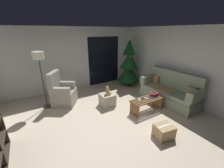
{
  "coord_description": "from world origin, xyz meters",
  "views": [
    {
      "loc": [
        -1.64,
        -2.65,
        2.35
      ],
      "look_at": [
        0.4,
        0.7,
        0.85
      ],
      "focal_mm": 22.53,
      "sensor_mm": 36.0,
      "label": 1
    }
  ],
  "objects_px": {
    "cardboard_box_taped_mid_floor": "(164,131)",
    "remote_graphite": "(150,98)",
    "coffee_table": "(147,103)",
    "floor_lamp": "(39,61)",
    "book_stack": "(154,94)",
    "remote_white": "(146,98)",
    "christmas_tree": "(129,65)",
    "teddy_bear_honey": "(107,91)",
    "ottoman": "(107,100)",
    "armchair": "(62,93)",
    "couch": "(169,91)",
    "remote_black": "(143,99)",
    "cell_phone": "(154,93)",
    "remote_silver": "(139,100)"
  },
  "relations": [
    {
      "from": "cardboard_box_taped_mid_floor",
      "to": "remote_graphite",
      "type": "bearing_deg",
      "value": 60.86
    },
    {
      "from": "coffee_table",
      "to": "cardboard_box_taped_mid_floor",
      "type": "relative_size",
      "value": 2.36
    },
    {
      "from": "coffee_table",
      "to": "cardboard_box_taped_mid_floor",
      "type": "distance_m",
      "value": 1.17
    },
    {
      "from": "floor_lamp",
      "to": "book_stack",
      "type": "bearing_deg",
      "value": -32.07
    },
    {
      "from": "remote_white",
      "to": "christmas_tree",
      "type": "relative_size",
      "value": 0.07
    },
    {
      "from": "christmas_tree",
      "to": "remote_white",
      "type": "bearing_deg",
      "value": -113.59
    },
    {
      "from": "christmas_tree",
      "to": "teddy_bear_honey",
      "type": "distance_m",
      "value": 2.14
    },
    {
      "from": "coffee_table",
      "to": "ottoman",
      "type": "distance_m",
      "value": 1.28
    },
    {
      "from": "armchair",
      "to": "couch",
      "type": "bearing_deg",
      "value": -29.11
    },
    {
      "from": "christmas_tree",
      "to": "remote_black",
      "type": "bearing_deg",
      "value": -116.6
    },
    {
      "from": "remote_white",
      "to": "floor_lamp",
      "type": "distance_m",
      "value": 3.36
    },
    {
      "from": "cell_phone",
      "to": "teddy_bear_honey",
      "type": "distance_m",
      "value": 1.47
    },
    {
      "from": "remote_white",
      "to": "book_stack",
      "type": "xyz_separation_m",
      "value": [
        0.35,
        0.02,
        0.04
      ]
    },
    {
      "from": "remote_graphite",
      "to": "book_stack",
      "type": "relative_size",
      "value": 0.64
    },
    {
      "from": "coffee_table",
      "to": "cell_phone",
      "type": "relative_size",
      "value": 7.64
    },
    {
      "from": "ottoman",
      "to": "floor_lamp",
      "type": "bearing_deg",
      "value": 151.12
    },
    {
      "from": "floor_lamp",
      "to": "teddy_bear_honey",
      "type": "xyz_separation_m",
      "value": [
        1.74,
        -0.96,
        -0.98
      ]
    },
    {
      "from": "remote_silver",
      "to": "armchair",
      "type": "height_order",
      "value": "armchair"
    },
    {
      "from": "remote_black",
      "to": "remote_silver",
      "type": "xyz_separation_m",
      "value": [
        -0.14,
        -0.0,
        0.0
      ]
    },
    {
      "from": "remote_white",
      "to": "cardboard_box_taped_mid_floor",
      "type": "relative_size",
      "value": 0.33
    },
    {
      "from": "christmas_tree",
      "to": "armchair",
      "type": "distance_m",
      "value": 3.04
    },
    {
      "from": "couch",
      "to": "remote_silver",
      "type": "height_order",
      "value": "couch"
    },
    {
      "from": "teddy_bear_honey",
      "to": "cardboard_box_taped_mid_floor",
      "type": "xyz_separation_m",
      "value": [
        0.38,
        -1.98,
        -0.37
      ]
    },
    {
      "from": "cell_phone",
      "to": "teddy_bear_honey",
      "type": "relative_size",
      "value": 0.5
    },
    {
      "from": "coffee_table",
      "to": "christmas_tree",
      "type": "height_order",
      "value": "christmas_tree"
    },
    {
      "from": "ottoman",
      "to": "cardboard_box_taped_mid_floor",
      "type": "xyz_separation_m",
      "value": [
        0.38,
        -1.99,
        -0.05
      ]
    },
    {
      "from": "couch",
      "to": "christmas_tree",
      "type": "relative_size",
      "value": 0.94
    },
    {
      "from": "remote_white",
      "to": "cell_phone",
      "type": "height_order",
      "value": "cell_phone"
    },
    {
      "from": "couch",
      "to": "remote_black",
      "type": "bearing_deg",
      "value": 178.28
    },
    {
      "from": "remote_graphite",
      "to": "remote_silver",
      "type": "xyz_separation_m",
      "value": [
        -0.38,
        0.05,
        0.0
      ]
    },
    {
      "from": "couch",
      "to": "remote_graphite",
      "type": "xyz_separation_m",
      "value": [
        -0.95,
        -0.02,
        0.02
      ]
    },
    {
      "from": "cardboard_box_taped_mid_floor",
      "to": "coffee_table",
      "type": "bearing_deg",
      "value": 65.09
    },
    {
      "from": "remote_graphite",
      "to": "christmas_tree",
      "type": "relative_size",
      "value": 0.07
    },
    {
      "from": "remote_black",
      "to": "remote_silver",
      "type": "height_order",
      "value": "same"
    },
    {
      "from": "couch",
      "to": "floor_lamp",
      "type": "height_order",
      "value": "floor_lamp"
    },
    {
      "from": "remote_silver",
      "to": "book_stack",
      "type": "bearing_deg",
      "value": -149.88
    },
    {
      "from": "remote_white",
      "to": "ottoman",
      "type": "height_order",
      "value": "remote_white"
    },
    {
      "from": "cardboard_box_taped_mid_floor",
      "to": "armchair",
      "type": "bearing_deg",
      "value": 119.59
    },
    {
      "from": "couch",
      "to": "cardboard_box_taped_mid_floor",
      "type": "height_order",
      "value": "couch"
    },
    {
      "from": "armchair",
      "to": "ottoman",
      "type": "xyz_separation_m",
      "value": [
        1.23,
        -0.85,
        -0.2
      ]
    },
    {
      "from": "remote_silver",
      "to": "cell_phone",
      "type": "distance_m",
      "value": 0.6
    },
    {
      "from": "teddy_bear_honey",
      "to": "christmas_tree",
      "type": "bearing_deg",
      "value": 33.7
    },
    {
      "from": "armchair",
      "to": "teddy_bear_honey",
      "type": "relative_size",
      "value": 3.96
    },
    {
      "from": "couch",
      "to": "ottoman",
      "type": "bearing_deg",
      "value": 154.88
    },
    {
      "from": "remote_graphite",
      "to": "remote_black",
      "type": "height_order",
      "value": "same"
    },
    {
      "from": "ottoman",
      "to": "couch",
      "type": "bearing_deg",
      "value": -25.12
    },
    {
      "from": "christmas_tree",
      "to": "ottoman",
      "type": "xyz_separation_m",
      "value": [
        -1.76,
        -1.16,
        -0.72
      ]
    },
    {
      "from": "book_stack",
      "to": "floor_lamp",
      "type": "distance_m",
      "value": 3.62
    },
    {
      "from": "christmas_tree",
      "to": "floor_lamp",
      "type": "height_order",
      "value": "christmas_tree"
    },
    {
      "from": "teddy_bear_honey",
      "to": "coffee_table",
      "type": "bearing_deg",
      "value": -46.68
    }
  ]
}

